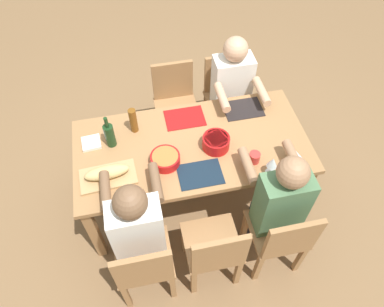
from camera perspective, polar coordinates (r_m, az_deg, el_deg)
The scene contains 23 objects.
ground_plane at distance 3.42m, azimuth 0.00°, elevation -6.47°, with size 8.00×8.00×0.00m, color brown.
dining_table at distance 2.88m, azimuth 0.00°, elevation 0.32°, with size 1.81×0.89×0.74m.
chair_far_right at distance 3.60m, azimuth 5.27°, elevation 9.36°, with size 0.40×0.40×0.85m.
diner_far_right at distance 3.33m, azimuth 6.39°, elevation 9.95°, with size 0.41×0.53×1.20m.
chair_near_center at distance 2.65m, azimuth 3.59°, elevation -14.92°, with size 0.40×0.40×0.85m.
chair_near_left at distance 2.63m, azimuth -7.46°, elevation -16.92°, with size 0.40×0.40×0.85m.
diner_near_left at distance 2.51m, azimuth -8.53°, elevation -11.29°, with size 0.41×0.53×1.20m.
chair_far_center at distance 3.51m, azimuth -2.64°, elevation 8.23°, with size 0.40×0.40×0.85m.
chair_near_right at distance 2.76m, azimuth 13.87°, elevation -12.54°, with size 0.40×0.40×0.85m.
diner_near_right at distance 2.65m, azimuth 13.37°, elevation -7.08°, with size 0.41×0.53×1.20m.
serving_bowl_fruit at distance 2.68m, azimuth -4.20°, elevation -0.82°, with size 0.22×0.22×0.08m.
serving_bowl_greens at distance 2.76m, azimuth 3.78°, elevation 1.84°, with size 0.21×0.21×0.10m.
cutting_board at distance 2.69m, azimuth -12.96°, elevation -3.55°, with size 0.40×0.22×0.02m, color tan.
bread_loaf at distance 2.65m, azimuth -13.17°, elevation -2.88°, with size 0.32×0.11×0.09m, color tan.
wine_bottle at distance 2.80m, azimuth -12.76°, elevation 2.86°, with size 0.08×0.08×0.29m.
beer_bottle at distance 2.87m, azimuth -9.16°, elevation 5.11°, with size 0.06×0.06×0.22m, color brown.
wine_glass at distance 2.62m, azimuth 12.46°, elevation -1.46°, with size 0.08×0.08×0.17m.
placemat_far_right at distance 3.10m, azimuth 7.99°, elevation 6.91°, with size 0.32×0.23×0.01m, color black.
placemat_near_center at distance 2.64m, azimuth 1.29°, elevation -3.27°, with size 0.32×0.23×0.01m, color #142333.
placemat_far_center at distance 3.00m, azimuth -1.15°, elevation 5.56°, with size 0.32×0.23×0.01m, color maroon.
cup_near_right at distance 2.72m, azimuth 9.72°, elevation -0.62°, with size 0.08×0.08×0.08m, color red.
carving_knife at distance 2.87m, azimuth 15.86°, elevation 0.13°, with size 0.23×0.02×0.01m, color silver.
napkin_stack at distance 2.91m, azimuth -15.46°, elevation 1.62°, with size 0.14×0.14×0.02m, color white.
Camera 1 is at (-0.37, -1.74, 2.92)m, focal length 34.12 mm.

